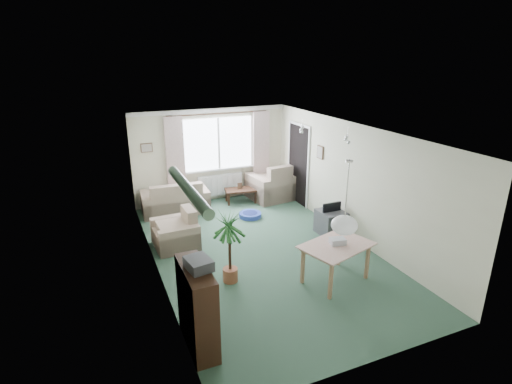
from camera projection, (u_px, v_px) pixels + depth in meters
name	position (u px, v px, depth m)	size (l,w,h in m)	color
ground	(262.00, 252.00, 7.84)	(6.50, 6.50, 0.00)	#2F4F3E
window	(218.00, 143.00, 10.22)	(1.80, 0.03, 1.30)	white
curtain_rod	(218.00, 114.00, 9.90)	(2.60, 0.03, 0.03)	black
curtain_left	(175.00, 157.00, 9.79)	(0.45, 0.08, 2.00)	beige
curtain_right	(261.00, 149.00, 10.64)	(0.45, 0.08, 2.00)	beige
radiator	(220.00, 185.00, 10.55)	(1.20, 0.10, 0.55)	white
doorway	(298.00, 165.00, 10.15)	(0.03, 0.95, 2.00)	black
pendant_lamp	(344.00, 225.00, 5.43)	(0.36, 0.36, 0.36)	white
tinsel_garland	(188.00, 189.00, 4.38)	(1.60, 1.60, 0.12)	#196626
bauble_cluster_a	(302.00, 127.00, 8.37)	(0.20, 0.20, 0.20)	silver
bauble_cluster_b	(347.00, 137.00, 7.44)	(0.20, 0.20, 0.20)	silver
wall_picture_back	(147.00, 148.00, 9.54)	(0.28, 0.03, 0.22)	brown
wall_picture_right	(320.00, 152.00, 9.10)	(0.03, 0.24, 0.30)	brown
sofa	(175.00, 197.00, 9.69)	(1.58, 0.84, 0.79)	tan
armchair_corner	(271.00, 181.00, 10.59)	(1.09, 1.03, 0.97)	beige
armchair_left	(175.00, 229.00, 7.95)	(0.86, 0.81, 0.77)	beige
coffee_table	(241.00, 196.00, 10.39)	(0.80, 0.44, 0.36)	black
photo_frame	(240.00, 186.00, 10.34)	(0.12, 0.02, 0.16)	brown
bookshelf	(197.00, 307.00, 5.17)	(0.32, 0.95, 1.16)	black
hifi_box	(199.00, 264.00, 4.93)	(0.28, 0.35, 0.14)	#36373B
houseplant	(230.00, 247.00, 6.63)	(0.55, 0.55, 1.28)	#22521C
dining_table	(335.00, 263.00, 6.75)	(1.06, 0.70, 0.66)	tan
gift_box	(338.00, 242.00, 6.65)	(0.25, 0.18, 0.12)	silver
tv_cube	(331.00, 222.00, 8.55)	(0.52, 0.57, 0.52)	#343439
pet_bed	(250.00, 215.00, 9.49)	(0.53, 0.53, 0.11)	#213798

